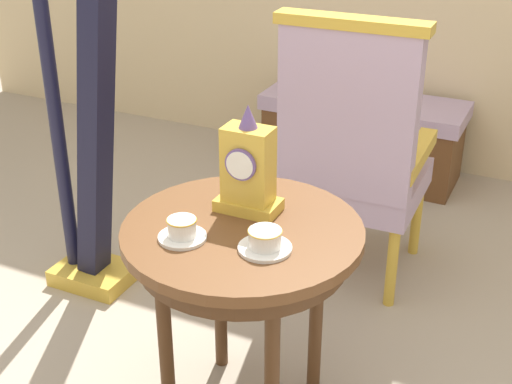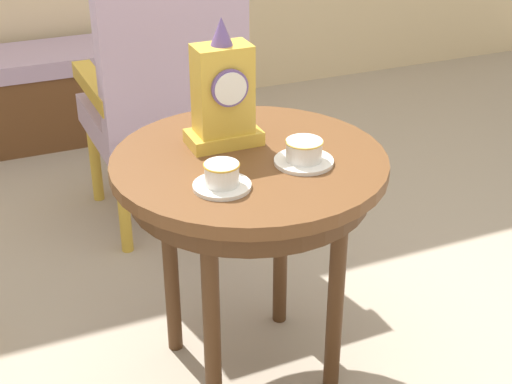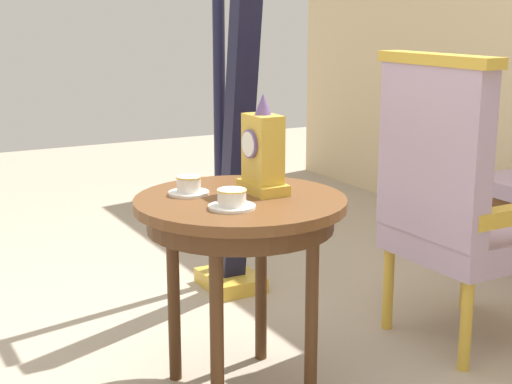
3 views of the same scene
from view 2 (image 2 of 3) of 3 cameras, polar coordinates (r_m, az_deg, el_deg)
ground_plane at (r=2.24m, az=-2.10°, el=-13.80°), size 10.00×10.00×0.00m
side_table at (r=1.92m, az=-0.52°, el=0.52°), size 0.71×0.71×0.69m
teacup_left at (r=1.72m, az=-2.63°, el=1.14°), size 0.14×0.14×0.06m
teacup_right at (r=1.85m, az=3.70°, el=2.99°), size 0.15×0.15×0.06m
mantel_clock at (r=1.91m, az=-2.54°, el=7.41°), size 0.19×0.11×0.34m
armchair at (r=2.72m, az=-6.96°, el=8.44°), size 0.56×0.54×1.14m
window_bench at (r=3.77m, az=-15.30°, el=7.26°), size 1.08×0.40×0.44m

